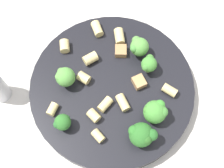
{
  "coord_description": "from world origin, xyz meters",
  "views": [
    {
      "loc": [
        -0.2,
        0.02,
        0.54
      ],
      "look_at": [
        0.0,
        0.0,
        0.04
      ],
      "focal_mm": 50.0,
      "sensor_mm": 36.0,
      "label": 1
    }
  ],
  "objects_px": {
    "rigatoni_9": "(119,37)",
    "rigatoni_5": "(90,58)",
    "pasta_bowl": "(112,88)",
    "broccoli_floret_1": "(65,77)",
    "rigatoni_2": "(94,116)",
    "rigatoni_4": "(170,90)",
    "broccoli_floret_5": "(139,46)",
    "broccoli_floret_0": "(62,122)",
    "chicken_chunk_1": "(121,51)",
    "rigatoni_6": "(105,104)",
    "rigatoni_7": "(123,103)",
    "rigatoni_1": "(98,136)",
    "rigatoni_8": "(52,109)",
    "chicken_chunk_0": "(139,81)",
    "broccoli_floret_2": "(149,64)",
    "broccoli_floret_3": "(156,111)",
    "rigatoni_3": "(97,29)",
    "rigatoni_0": "(65,46)",
    "rigatoni_10": "(84,78)"
  },
  "relations": [
    {
      "from": "rigatoni_6",
      "to": "rigatoni_7",
      "type": "distance_m",
      "value": 0.03
    },
    {
      "from": "rigatoni_5",
      "to": "chicken_chunk_0",
      "type": "relative_size",
      "value": 1.1
    },
    {
      "from": "rigatoni_1",
      "to": "rigatoni_8",
      "type": "bearing_deg",
      "value": 53.46
    },
    {
      "from": "pasta_bowl",
      "to": "rigatoni_5",
      "type": "relative_size",
      "value": 11.76
    },
    {
      "from": "broccoli_floret_0",
      "to": "chicken_chunk_0",
      "type": "relative_size",
      "value": 1.57
    },
    {
      "from": "rigatoni_10",
      "to": "broccoli_floret_5",
      "type": "bearing_deg",
      "value": -67.23
    },
    {
      "from": "rigatoni_8",
      "to": "chicken_chunk_0",
      "type": "bearing_deg",
      "value": -76.58
    },
    {
      "from": "broccoli_floret_3",
      "to": "rigatoni_2",
      "type": "relative_size",
      "value": 2.09
    },
    {
      "from": "pasta_bowl",
      "to": "broccoli_floret_3",
      "type": "height_order",
      "value": "broccoli_floret_3"
    },
    {
      "from": "broccoli_floret_0",
      "to": "rigatoni_7",
      "type": "relative_size",
      "value": 1.23
    },
    {
      "from": "rigatoni_9",
      "to": "chicken_chunk_0",
      "type": "bearing_deg",
      "value": -165.42
    },
    {
      "from": "rigatoni_7",
      "to": "broccoli_floret_1",
      "type": "bearing_deg",
      "value": 61.58
    },
    {
      "from": "rigatoni_1",
      "to": "rigatoni_6",
      "type": "height_order",
      "value": "same"
    },
    {
      "from": "broccoli_floret_5",
      "to": "rigatoni_5",
      "type": "relative_size",
      "value": 1.65
    },
    {
      "from": "rigatoni_7",
      "to": "chicken_chunk_0",
      "type": "height_order",
      "value": "rigatoni_7"
    },
    {
      "from": "broccoli_floret_0",
      "to": "broccoli_floret_5",
      "type": "bearing_deg",
      "value": -49.08
    },
    {
      "from": "pasta_bowl",
      "to": "rigatoni_0",
      "type": "height_order",
      "value": "rigatoni_0"
    },
    {
      "from": "rigatoni_6",
      "to": "chicken_chunk_1",
      "type": "xyz_separation_m",
      "value": [
        0.1,
        -0.04,
        -0.0
      ]
    },
    {
      "from": "rigatoni_3",
      "to": "broccoli_floret_3",
      "type": "bearing_deg",
      "value": -155.75
    },
    {
      "from": "pasta_bowl",
      "to": "rigatoni_2",
      "type": "xyz_separation_m",
      "value": [
        -0.05,
        0.04,
        0.02
      ]
    },
    {
      "from": "broccoli_floret_1",
      "to": "rigatoni_0",
      "type": "relative_size",
      "value": 1.92
    },
    {
      "from": "chicken_chunk_0",
      "to": "rigatoni_7",
      "type": "bearing_deg",
      "value": 138.87
    },
    {
      "from": "pasta_bowl",
      "to": "broccoli_floret_1",
      "type": "relative_size",
      "value": 7.0
    },
    {
      "from": "rigatoni_9",
      "to": "rigatoni_5",
      "type": "bearing_deg",
      "value": 124.48
    },
    {
      "from": "broccoli_floret_5",
      "to": "rigatoni_8",
      "type": "xyz_separation_m",
      "value": [
        -0.09,
        0.16,
        -0.02
      ]
    },
    {
      "from": "rigatoni_7",
      "to": "rigatoni_4",
      "type": "bearing_deg",
      "value": -80.84
    },
    {
      "from": "broccoli_floret_0",
      "to": "rigatoni_0",
      "type": "distance_m",
      "value": 0.15
    },
    {
      "from": "rigatoni_2",
      "to": "rigatoni_6",
      "type": "relative_size",
      "value": 0.81
    },
    {
      "from": "broccoli_floret_0",
      "to": "rigatoni_9",
      "type": "distance_m",
      "value": 0.19
    },
    {
      "from": "rigatoni_5",
      "to": "rigatoni_8",
      "type": "bearing_deg",
      "value": 140.76
    },
    {
      "from": "pasta_bowl",
      "to": "rigatoni_6",
      "type": "relative_size",
      "value": 11.24
    },
    {
      "from": "rigatoni_5",
      "to": "broccoli_floret_0",
      "type": "bearing_deg",
      "value": 155.08
    },
    {
      "from": "broccoli_floret_1",
      "to": "chicken_chunk_0",
      "type": "relative_size",
      "value": 1.86
    },
    {
      "from": "broccoli_floret_1",
      "to": "rigatoni_8",
      "type": "bearing_deg",
      "value": 152.22
    },
    {
      "from": "chicken_chunk_1",
      "to": "rigatoni_1",
      "type": "bearing_deg",
      "value": 159.93
    },
    {
      "from": "broccoli_floret_2",
      "to": "rigatoni_0",
      "type": "relative_size",
      "value": 1.72
    },
    {
      "from": "broccoli_floret_2",
      "to": "rigatoni_5",
      "type": "distance_m",
      "value": 0.11
    },
    {
      "from": "broccoli_floret_5",
      "to": "chicken_chunk_0",
      "type": "bearing_deg",
      "value": 173.3
    },
    {
      "from": "rigatoni_6",
      "to": "rigatoni_7",
      "type": "bearing_deg",
      "value": -90.4
    },
    {
      "from": "rigatoni_10",
      "to": "rigatoni_7",
      "type": "bearing_deg",
      "value": -130.04
    },
    {
      "from": "broccoli_floret_3",
      "to": "rigatoni_4",
      "type": "bearing_deg",
      "value": -39.79
    },
    {
      "from": "broccoli_floret_0",
      "to": "chicken_chunk_1",
      "type": "bearing_deg",
      "value": -41.03
    },
    {
      "from": "rigatoni_4",
      "to": "rigatoni_10",
      "type": "relative_size",
      "value": 1.2
    },
    {
      "from": "broccoli_floret_5",
      "to": "rigatoni_7",
      "type": "distance_m",
      "value": 0.1
    },
    {
      "from": "broccoli_floret_3",
      "to": "rigatoni_2",
      "type": "height_order",
      "value": "broccoli_floret_3"
    },
    {
      "from": "rigatoni_3",
      "to": "rigatoni_0",
      "type": "bearing_deg",
      "value": 116.09
    },
    {
      "from": "broccoli_floret_1",
      "to": "broccoli_floret_2",
      "type": "relative_size",
      "value": 1.11
    },
    {
      "from": "broccoli_floret_5",
      "to": "rigatoni_4",
      "type": "xyz_separation_m",
      "value": [
        -0.08,
        -0.04,
        -0.02
      ]
    },
    {
      "from": "chicken_chunk_0",
      "to": "rigatoni_0",
      "type": "bearing_deg",
      "value": 57.0
    },
    {
      "from": "rigatoni_2",
      "to": "rigatoni_4",
      "type": "relative_size",
      "value": 0.83
    }
  ]
}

